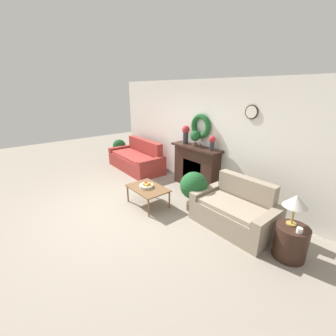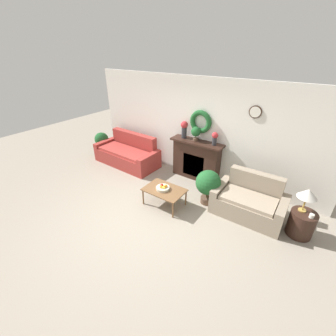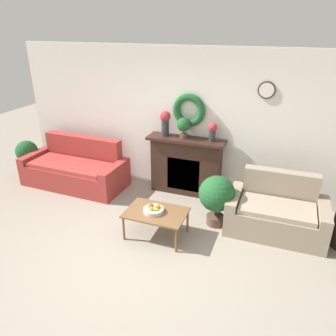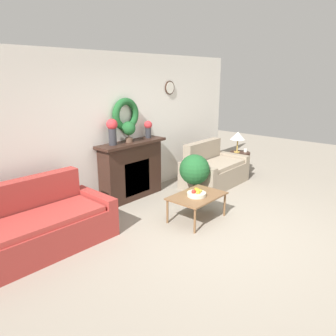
{
  "view_description": "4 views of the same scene",
  "coord_description": "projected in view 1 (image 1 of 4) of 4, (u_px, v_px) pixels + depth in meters",
  "views": [
    {
      "loc": [
        3.92,
        -1.83,
        2.49
      ],
      "look_at": [
        -0.0,
        1.37,
        0.69
      ],
      "focal_mm": 24.0,
      "sensor_mm": 36.0,
      "label": 1
    },
    {
      "loc": [
        2.67,
        -2.79,
        3.31
      ],
      "look_at": [
        -0.12,
        1.2,
        0.67
      ],
      "focal_mm": 24.0,
      "sensor_mm": 36.0,
      "label": 2
    },
    {
      "loc": [
        1.81,
        -3.24,
        3.06
      ],
      "look_at": [
        0.05,
        1.44,
        0.82
      ],
      "focal_mm": 35.0,
      "sensor_mm": 36.0,
      "label": 3
    },
    {
      "loc": [
        -3.94,
        -2.23,
        2.32
      ],
      "look_at": [
        -0.08,
        1.12,
        0.85
      ],
      "focal_mm": 35.0,
      "sensor_mm": 36.0,
      "label": 4
    }
  ],
  "objects": [
    {
      "name": "fruit_bowl",
      "position": [
        146.0,
        186.0,
        4.95
      ],
      "size": [
        0.31,
        0.31,
        0.12
      ],
      "color": "beige",
      "rests_on": "coffee_table"
    },
    {
      "name": "side_table_by_loveseat",
      "position": [
        290.0,
        242.0,
        3.43
      ],
      "size": [
        0.48,
        0.48,
        0.53
      ],
      "color": "#331E16",
      "rests_on": "ground_plane"
    },
    {
      "name": "potted_plant_floor_by_loveseat",
      "position": [
        194.0,
        187.0,
        4.71
      ],
      "size": [
        0.58,
        0.58,
        0.85
      ],
      "color": "brown",
      "rests_on": "ground_plane"
    },
    {
      "name": "wall_back",
      "position": [
        200.0,
        135.0,
        5.76
      ],
      "size": [
        6.8,
        0.19,
        2.7
      ],
      "color": "white",
      "rests_on": "ground_plane"
    },
    {
      "name": "mug",
      "position": [
        300.0,
        230.0,
        3.2
      ],
      "size": [
        0.08,
        0.08,
        0.08
      ],
      "color": "silver",
      "rests_on": "side_table_by_loveseat"
    },
    {
      "name": "table_lamp",
      "position": [
        296.0,
        201.0,
        3.29
      ],
      "size": [
        0.35,
        0.35,
        0.49
      ],
      "color": "#B28E42",
      "rests_on": "side_table_by_loveseat"
    },
    {
      "name": "ground_plane",
      "position": [
        118.0,
        212.0,
        4.78
      ],
      "size": [
        16.0,
        16.0,
        0.0
      ],
      "primitive_type": "plane",
      "color": "gray"
    },
    {
      "name": "potted_plant_floor_by_couch",
      "position": [
        119.0,
        147.0,
        8.13
      ],
      "size": [
        0.47,
        0.47,
        0.76
      ],
      "color": "brown",
      "rests_on": "ground_plane"
    },
    {
      "name": "couch_left",
      "position": [
        137.0,
        159.0,
        7.24
      ],
      "size": [
        2.09,
        0.98,
        0.93
      ],
      "rotation": [
        0.0,
        0.0,
        -0.03
      ],
      "color": "#9E332D",
      "rests_on": "ground_plane"
    },
    {
      "name": "potted_plant_on_mantel",
      "position": [
        195.0,
        137.0,
        5.59
      ],
      "size": [
        0.25,
        0.25,
        0.38
      ],
      "color": "brown",
      "rests_on": "fireplace"
    },
    {
      "name": "fireplace",
      "position": [
        196.0,
        167.0,
        5.82
      ],
      "size": [
        1.45,
        0.41,
        1.11
      ],
      "color": "#331E16",
      "rests_on": "ground_plane"
    },
    {
      "name": "loveseat_right",
      "position": [
        235.0,
        211.0,
        4.21
      ],
      "size": [
        1.5,
        0.88,
        0.91
      ],
      "rotation": [
        0.0,
        0.0,
        0.01
      ],
      "color": "gray",
      "rests_on": "ground_plane"
    },
    {
      "name": "vase_on_mantel_right",
      "position": [
        212.0,
        142.0,
        5.23
      ],
      "size": [
        0.16,
        0.16,
        0.34
      ],
      "color": "#2D2D33",
      "rests_on": "fireplace"
    },
    {
      "name": "coffee_table",
      "position": [
        148.0,
        189.0,
        4.96
      ],
      "size": [
        0.92,
        0.63,
        0.42
      ],
      "color": "brown",
      "rests_on": "ground_plane"
    },
    {
      "name": "vase_on_mantel_left",
      "position": [
        186.0,
        133.0,
        5.86
      ],
      "size": [
        0.2,
        0.2,
        0.46
      ],
      "color": "#2D2D33",
      "rests_on": "fireplace"
    }
  ]
}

